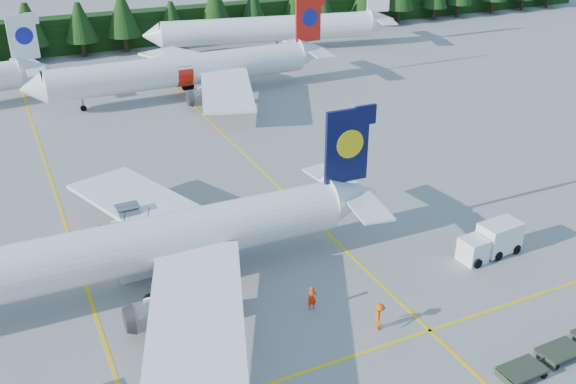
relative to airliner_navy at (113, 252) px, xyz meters
name	(u,v)px	position (x,y,z in m)	size (l,w,h in m)	color
ground	(310,305)	(11.98, -7.35, -3.43)	(320.00, 320.00, 0.00)	gray
taxi_stripe_a	(65,222)	(-2.02, 12.65, -3.43)	(0.25, 120.00, 0.01)	yellow
taxi_stripe_b	(272,181)	(17.98, 12.65, -3.43)	(0.25, 120.00, 0.01)	yellow
taxi_stripe_cross	(352,356)	(11.98, -13.35, -3.43)	(80.00, 0.25, 0.01)	yellow
treeline_hedge	(94,32)	(11.98, 74.65, -0.43)	(220.00, 4.00, 6.00)	black
airliner_navy	(113,252)	(0.00, 0.00, 0.00)	(39.27, 32.33, 11.42)	white
airliner_red	(177,72)	(17.19, 42.41, 0.21)	(41.68, 34.32, 12.12)	white
airliner_far_right	(262,29)	(37.52, 60.78, 0.47)	(42.41, 11.65, 12.44)	white
airstairs	(144,259)	(2.53, 2.33, -2.59)	(4.35, 5.91, 3.86)	white
service_truck	(490,241)	(28.02, -7.50, -2.15)	(5.53, 2.39, 2.60)	white
dolly_train	(561,350)	(23.83, -18.99, -2.92)	(9.68, 2.38, 0.16)	#303728
crew_a	(312,298)	(11.93, -7.83, -2.53)	(0.66, 0.43, 1.81)	#FF3405
crew_c	(379,317)	(14.97, -11.69, -2.43)	(0.83, 0.56, 2.00)	#E95404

